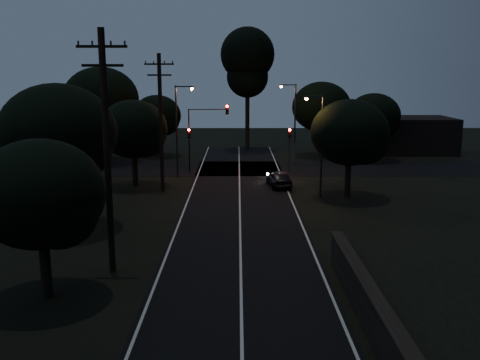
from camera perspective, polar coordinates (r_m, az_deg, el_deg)
name	(u,v)px	position (r m, az deg, el deg)	size (l,w,h in m)	color
road_surface	(240,193)	(40.85, -0.04, -1.44)	(60.00, 70.00, 0.03)	black
utility_pole_mid	(107,149)	(24.65, -14.03, 3.22)	(2.20, 0.30, 11.00)	black
utility_pole_far	(161,121)	(41.28, -8.45, 6.27)	(2.20, 0.30, 10.50)	black
tree_left_b	(44,197)	(22.51, -20.20, -1.74)	(5.17, 5.17, 6.57)	black
tree_left_c	(61,136)	(32.40, -18.51, 4.47)	(6.75, 6.75, 8.53)	black
tree_left_d	(136,131)	(43.61, -11.08, 5.18)	(5.51, 5.51, 6.99)	black
tree_far_nw	(158,117)	(59.43, -8.69, 6.69)	(5.29, 5.29, 6.70)	black
tree_far_w	(103,101)	(56.29, -14.36, 8.21)	(7.59, 7.59, 9.67)	black
tree_far_ne	(324,108)	(59.44, 8.91, 7.58)	(6.42, 6.42, 8.12)	black
tree_far_e	(376,117)	(57.59, 14.27, 6.53)	(5.52, 5.52, 7.00)	black
tree_right_a	(353,134)	(39.72, 11.92, 4.79)	(5.69, 5.69, 7.23)	black
tall_pine	(248,62)	(63.72, 0.81, 12.50)	(6.29, 6.29, 14.29)	black
building_left	(64,134)	(64.24, -18.31, 4.68)	(10.00, 8.00, 4.40)	black
building_right	(411,135)	(65.29, 17.79, 4.63)	(9.00, 7.00, 4.00)	black
signal_left	(189,142)	(49.29, -5.44, 4.07)	(0.28, 0.35, 4.10)	black
signal_right	(289,142)	(49.32, 5.29, 4.07)	(0.28, 0.35, 4.10)	black
signal_mast	(207,126)	(49.00, -3.50, 5.82)	(3.70, 0.35, 6.25)	black
streetlight_a	(179,124)	(47.20, -6.56, 5.91)	(1.66, 0.26, 8.00)	black
streetlight_b	(293,118)	(53.17, 5.68, 6.55)	(1.66, 0.26, 8.00)	black
streetlight_c	(320,139)	(39.45, 8.49, 4.37)	(1.46, 0.26, 7.50)	black
car	(279,178)	(43.28, 4.19, 0.16)	(1.60, 3.97, 1.35)	black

